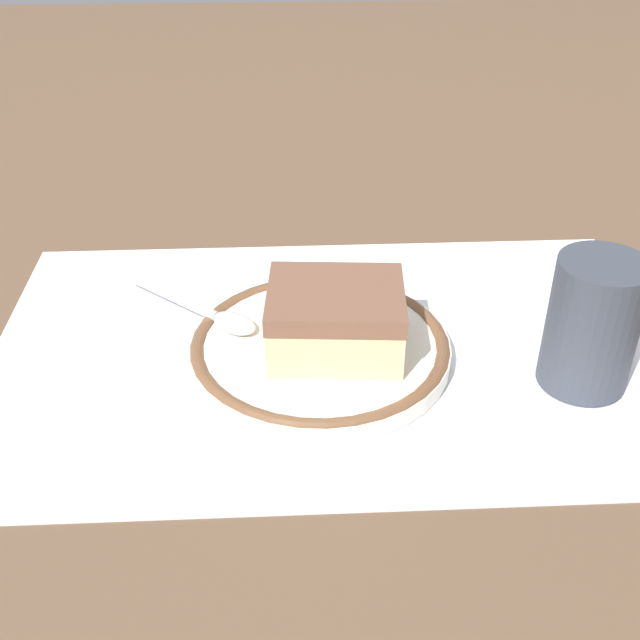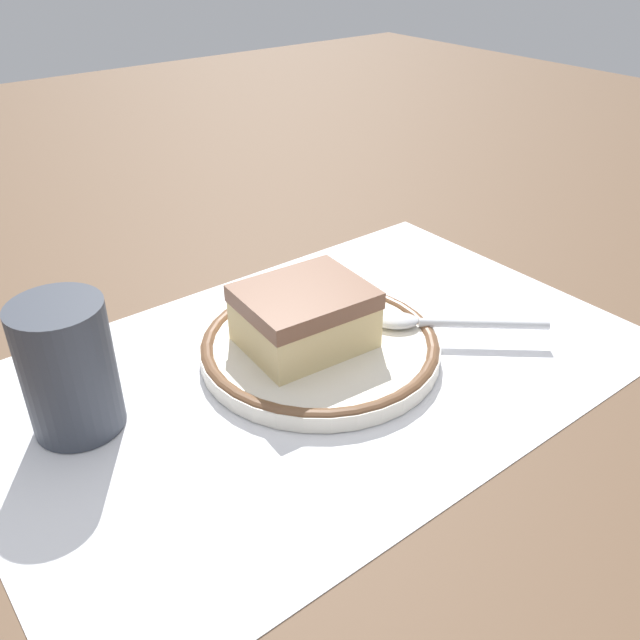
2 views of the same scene
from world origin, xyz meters
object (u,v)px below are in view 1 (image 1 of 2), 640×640
cup (591,332)px  spoon (206,311)px  plate (320,348)px  cake_slice (340,319)px

cup → spoon: bearing=-15.8°
plate → cake_slice: 0.03m
cake_slice → spoon: (0.10, -0.05, -0.02)m
cup → cake_slice: bearing=-10.1°
plate → cup: (-0.18, 0.04, 0.03)m
plate → cup: cup is taller
spoon → cup: bearing=164.2°
cake_slice → spoon: size_ratio=0.85×
cake_slice → cup: 0.17m
plate → cake_slice: bearing=155.7°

